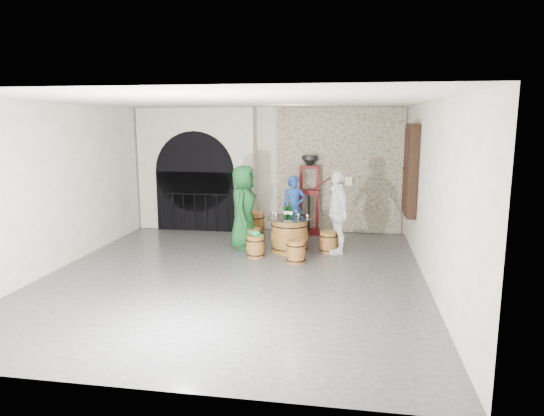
% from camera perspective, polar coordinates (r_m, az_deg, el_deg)
% --- Properties ---
extents(ground, '(8.00, 8.00, 0.00)m').
position_cam_1_polar(ground, '(9.23, -4.39, -7.87)').
color(ground, '#2E2E30').
rests_on(ground, ground).
extents(wall_back, '(8.00, 0.00, 8.00)m').
position_cam_1_polar(wall_back, '(12.75, -0.23, 4.58)').
color(wall_back, beige).
rests_on(wall_back, ground).
extents(wall_front, '(8.00, 0.00, 8.00)m').
position_cam_1_polar(wall_front, '(5.14, -15.27, -4.39)').
color(wall_front, beige).
rests_on(wall_front, ground).
extents(wall_left, '(0.00, 8.00, 8.00)m').
position_cam_1_polar(wall_left, '(10.27, -23.87, 2.31)').
color(wall_left, beige).
rests_on(wall_left, ground).
extents(wall_right, '(0.00, 8.00, 8.00)m').
position_cam_1_polar(wall_right, '(8.72, 18.42, 1.38)').
color(wall_right, beige).
rests_on(wall_right, ground).
extents(ceiling, '(8.00, 8.00, 0.00)m').
position_cam_1_polar(ceiling, '(8.77, -4.69, 12.41)').
color(ceiling, beige).
rests_on(ceiling, wall_back).
extents(stone_facing_panel, '(3.20, 0.12, 3.18)m').
position_cam_1_polar(stone_facing_panel, '(12.52, 7.90, 4.37)').
color(stone_facing_panel, tan).
rests_on(stone_facing_panel, ground).
extents(arched_opening, '(3.10, 0.60, 3.19)m').
position_cam_1_polar(arched_opening, '(12.95, -8.77, 4.47)').
color(arched_opening, beige).
rests_on(arched_opening, ground).
extents(shuttered_window, '(0.23, 1.10, 2.00)m').
position_cam_1_polar(shuttered_window, '(11.04, 15.95, 4.33)').
color(shuttered_window, black).
rests_on(shuttered_window, wall_right).
extents(barrel_table, '(1.00, 1.00, 0.77)m').
position_cam_1_polar(barrel_table, '(10.69, 2.07, -3.17)').
color(barrel_table, brown).
rests_on(barrel_table, ground).
extents(barrel_stool_left, '(0.41, 0.41, 0.47)m').
position_cam_1_polar(barrel_stool_left, '(10.95, -2.30, -3.65)').
color(barrel_stool_left, brown).
rests_on(barrel_stool_left, ground).
extents(barrel_stool_far, '(0.41, 0.41, 0.47)m').
position_cam_1_polar(barrel_stool_far, '(11.55, 2.44, -2.91)').
color(barrel_stool_far, brown).
rests_on(barrel_stool_far, ground).
extents(barrel_stool_right, '(0.41, 0.41, 0.47)m').
position_cam_1_polar(barrel_stool_right, '(10.72, 6.65, -4.01)').
color(barrel_stool_right, brown).
rests_on(barrel_stool_right, ground).
extents(barrel_stool_near_right, '(0.41, 0.41, 0.47)m').
position_cam_1_polar(barrel_stool_near_right, '(9.91, 2.83, -5.15)').
color(barrel_stool_near_right, brown).
rests_on(barrel_stool_near_right, ground).
extents(barrel_stool_near_left, '(0.41, 0.41, 0.47)m').
position_cam_1_polar(barrel_stool_near_left, '(10.30, -1.97, -4.54)').
color(barrel_stool_near_left, brown).
rests_on(barrel_stool_near_left, ground).
extents(green_cap, '(0.25, 0.21, 0.12)m').
position_cam_1_polar(green_cap, '(10.23, -1.96, -3.00)').
color(green_cap, '#0D923F').
rests_on(green_cap, barrel_stool_near_left).
extents(person_green, '(0.65, 0.95, 1.89)m').
position_cam_1_polar(person_green, '(10.86, -3.38, 0.07)').
color(person_green, '#12431D').
rests_on(person_green, ground).
extents(person_blue, '(0.65, 0.51, 1.56)m').
position_cam_1_polar(person_blue, '(11.73, 2.58, 0.02)').
color(person_blue, navy).
rests_on(person_blue, ground).
extents(person_white, '(0.76, 1.14, 1.80)m').
position_cam_1_polar(person_white, '(10.59, 7.72, -0.52)').
color(person_white, white).
rests_on(person_white, ground).
extents(wine_bottle_left, '(0.08, 0.08, 0.32)m').
position_cam_1_polar(wine_bottle_left, '(10.61, 1.61, -0.38)').
color(wine_bottle_left, black).
rests_on(wine_bottle_left, barrel_table).
extents(wine_bottle_center, '(0.08, 0.08, 0.32)m').
position_cam_1_polar(wine_bottle_center, '(10.58, 2.25, -0.42)').
color(wine_bottle_center, black).
rests_on(wine_bottle_center, barrel_table).
extents(wine_bottle_right, '(0.08, 0.08, 0.32)m').
position_cam_1_polar(wine_bottle_right, '(10.67, 1.96, -0.32)').
color(wine_bottle_right, black).
rests_on(wine_bottle_right, barrel_table).
extents(tasting_glass_a, '(0.05, 0.05, 0.10)m').
position_cam_1_polar(tasting_glass_a, '(10.51, 0.46, -0.94)').
color(tasting_glass_a, '#B57923').
rests_on(tasting_glass_a, barrel_table).
extents(tasting_glass_b, '(0.05, 0.05, 0.10)m').
position_cam_1_polar(tasting_glass_b, '(10.55, 3.13, -0.91)').
color(tasting_glass_b, '#B57923').
rests_on(tasting_glass_b, barrel_table).
extents(tasting_glass_c, '(0.05, 0.05, 0.10)m').
position_cam_1_polar(tasting_glass_c, '(10.80, 1.78, -0.64)').
color(tasting_glass_c, '#B57923').
rests_on(tasting_glass_c, barrel_table).
extents(tasting_glass_d, '(0.05, 0.05, 0.10)m').
position_cam_1_polar(tasting_glass_d, '(10.88, 2.85, -0.56)').
color(tasting_glass_d, '#B57923').
rests_on(tasting_glass_d, barrel_table).
extents(tasting_glass_e, '(0.05, 0.05, 0.10)m').
position_cam_1_polar(tasting_glass_e, '(10.44, 4.17, -1.05)').
color(tasting_glass_e, '#B57923').
rests_on(tasting_glass_e, barrel_table).
extents(tasting_glass_f, '(0.05, 0.05, 0.10)m').
position_cam_1_polar(tasting_glass_f, '(10.72, 0.10, -0.72)').
color(tasting_glass_f, '#B57923').
rests_on(tasting_glass_f, barrel_table).
extents(side_barrel, '(0.51, 0.51, 0.67)m').
position_cam_1_polar(side_barrel, '(11.83, -2.06, -2.09)').
color(side_barrel, brown).
rests_on(side_barrel, ground).
extents(corking_press, '(0.82, 0.46, 2.00)m').
position_cam_1_polar(corking_press, '(12.28, 4.42, 2.28)').
color(corking_press, '#4A0C0D').
rests_on(corking_press, ground).
extents(control_box, '(0.18, 0.10, 0.22)m').
position_cam_1_polar(control_box, '(12.46, 9.01, 3.16)').
color(control_box, silver).
rests_on(control_box, wall_back).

